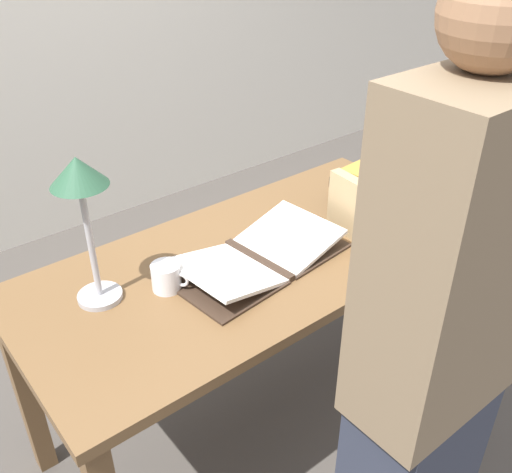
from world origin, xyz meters
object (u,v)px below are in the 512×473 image
object	(u,v)px
open_book	(259,257)
coffee_mug	(167,277)
reading_lamp	(81,192)
person_reader	(426,387)
book_stack_tall	(379,195)
book_standing_upright	(350,207)

from	to	relation	value
open_book	coffee_mug	world-z (taller)	coffee_mug
reading_lamp	person_reader	xyz separation A→B (m)	(0.38, -0.83, -0.26)
reading_lamp	person_reader	distance (m)	0.95
reading_lamp	coffee_mug	world-z (taller)	reading_lamp
person_reader	book_stack_tall	bearing A→B (deg)	-132.72
book_stack_tall	coffee_mug	world-z (taller)	book_stack_tall
open_book	book_stack_tall	distance (m)	0.53
book_stack_tall	person_reader	size ratio (longest dim) A/B	0.19
open_book	book_standing_upright	world-z (taller)	book_standing_upright
book_standing_upright	coffee_mug	world-z (taller)	book_standing_upright
book_stack_tall	person_reader	distance (m)	0.90
book_standing_upright	person_reader	bearing A→B (deg)	-119.70
reading_lamp	book_standing_upright	bearing A→B (deg)	-13.48
book_standing_upright	person_reader	xyz separation A→B (m)	(-0.43, -0.63, -0.03)
book_stack_tall	person_reader	xyz separation A→B (m)	(-0.61, -0.66, 0.00)
open_book	book_stack_tall	size ratio (longest dim) A/B	1.83
book_stack_tall	coffee_mug	size ratio (longest dim) A/B	3.05
book_standing_upright	book_stack_tall	bearing A→B (deg)	13.83
open_book	book_standing_upright	bearing A→B (deg)	-14.34
open_book	person_reader	bearing A→B (deg)	-102.99
book_standing_upright	coffee_mug	xyz separation A→B (m)	(-0.63, 0.11, -0.06)
coffee_mug	reading_lamp	bearing A→B (deg)	155.27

